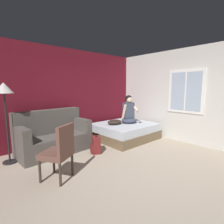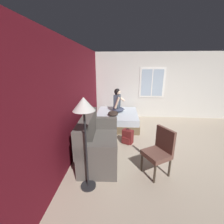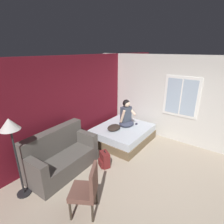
% 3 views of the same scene
% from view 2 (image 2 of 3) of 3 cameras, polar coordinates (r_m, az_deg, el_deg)
% --- Properties ---
extents(ground_plane, '(40.00, 40.00, 0.00)m').
position_cam_2_polar(ground_plane, '(4.75, 23.79, -11.44)').
color(ground_plane, tan).
extents(wall_back_accent, '(9.94, 0.16, 2.70)m').
position_cam_2_polar(wall_back_accent, '(4.18, -13.05, 5.62)').
color(wall_back_accent, maroon).
rests_on(wall_back_accent, ground).
extents(wall_side_with_window, '(0.19, 6.89, 2.70)m').
position_cam_2_polar(wall_side_with_window, '(6.70, 18.15, 9.46)').
color(wall_side_with_window, silver).
rests_on(wall_side_with_window, ground).
extents(bed, '(1.76, 1.55, 0.48)m').
position_cam_2_polar(bed, '(5.68, 1.93, -2.59)').
color(bed, brown).
rests_on(bed, ground).
extents(couch, '(1.74, 0.90, 1.04)m').
position_cam_2_polar(couch, '(3.70, -5.67, -11.40)').
color(couch, '#514C47').
rests_on(couch, ground).
extents(side_chair, '(0.63, 0.63, 0.98)m').
position_cam_2_polar(side_chair, '(3.26, 17.58, -13.62)').
color(side_chair, '#382D23').
rests_on(side_chair, ground).
extents(person_seated, '(0.60, 0.54, 0.88)m').
position_cam_2_polar(person_seated, '(5.67, 2.15, 3.71)').
color(person_seated, '#383D51').
rests_on(person_seated, bed).
extents(backpack, '(0.33, 0.35, 0.46)m').
position_cam_2_polar(backpack, '(4.40, 5.93, -9.39)').
color(backpack, maroon).
rests_on(backpack, ground).
extents(throw_pillow, '(0.50, 0.39, 0.14)m').
position_cam_2_polar(throw_pillow, '(5.29, 0.42, -0.51)').
color(throw_pillow, '#2D231E').
rests_on(throw_pillow, bed).
extents(cell_phone, '(0.16, 0.12, 0.01)m').
position_cam_2_polar(cell_phone, '(6.05, 4.28, 1.11)').
color(cell_phone, black).
rests_on(cell_phone, bed).
extents(floor_lamp, '(0.36, 0.36, 1.70)m').
position_cam_2_polar(floor_lamp, '(2.42, -10.55, -0.66)').
color(floor_lamp, black).
rests_on(floor_lamp, ground).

